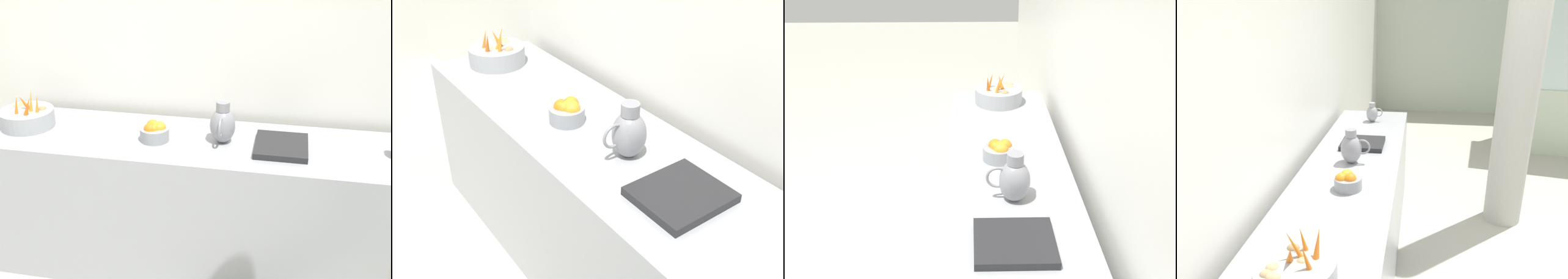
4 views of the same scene
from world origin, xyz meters
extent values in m
cube|color=white|center=(-1.95, 0.60, 1.50)|extent=(0.10, 8.72, 3.00)
cube|color=#9EA0A5|center=(-1.50, 0.10, 0.46)|extent=(0.68, 2.84, 0.92)
cylinder|color=#9EA0A5|center=(-1.50, -1.08, 0.97)|extent=(0.34, 0.34, 0.11)
torus|color=#9EA0A5|center=(-1.50, -1.08, 0.92)|extent=(0.20, 0.20, 0.01)
cone|color=orange|center=(-1.52, -1.09, 1.06)|extent=(0.07, 0.09, 0.12)
cone|color=orange|center=(-1.49, -0.99, 1.07)|extent=(0.05, 0.03, 0.14)
cone|color=orange|center=(-1.42, -1.02, 1.07)|extent=(0.05, 0.09, 0.15)
cone|color=orange|center=(-1.44, -1.11, 1.07)|extent=(0.06, 0.03, 0.13)
cone|color=orange|center=(-1.51, -1.04, 1.07)|extent=(0.09, 0.04, 0.16)
ellipsoid|color=tan|center=(-1.56, -1.17, 1.02)|extent=(0.06, 0.05, 0.04)
ellipsoid|color=#9E7F56|center=(-1.54, -0.99, 1.02)|extent=(0.06, 0.05, 0.04)
ellipsoid|color=tan|center=(-1.48, -1.06, 1.02)|extent=(0.05, 0.04, 0.04)
ellipsoid|color=tan|center=(-1.58, -1.12, 1.02)|extent=(0.06, 0.05, 0.04)
ellipsoid|color=tan|center=(-1.59, -1.16, 1.02)|extent=(0.06, 0.05, 0.04)
cylinder|color=gray|center=(-1.45, -0.24, 0.96)|extent=(0.17, 0.17, 0.08)
sphere|color=orange|center=(-1.47, -0.21, 0.99)|extent=(0.08, 0.08, 0.08)
sphere|color=orange|center=(-1.44, -0.25, 0.99)|extent=(0.08, 0.08, 0.08)
sphere|color=orange|center=(-1.49, -0.26, 0.99)|extent=(0.08, 0.08, 0.08)
sphere|color=orange|center=(-1.44, -0.24, 0.99)|extent=(0.07, 0.07, 0.07)
sphere|color=orange|center=(-1.46, -0.23, 0.99)|extent=(0.08, 0.08, 0.08)
ellipsoid|color=gray|center=(-1.51, 0.16, 1.02)|extent=(0.15, 0.15, 0.21)
cylinder|color=gray|center=(-1.51, 0.16, 1.14)|extent=(0.08, 0.08, 0.06)
torus|color=gray|center=(-1.43, 0.16, 1.04)|extent=(0.11, 0.01, 0.11)
cube|color=#232326|center=(-1.48, 0.51, 0.93)|extent=(0.34, 0.30, 0.04)
camera|label=1|loc=(1.15, 0.53, 2.18)|focal=45.87mm
camera|label=2|loc=(-0.35, 1.49, 2.08)|focal=44.42mm
camera|label=3|loc=(-1.30, 2.04, 2.19)|focal=42.52mm
camera|label=4|loc=(-1.04, -2.23, 2.00)|focal=33.74mm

